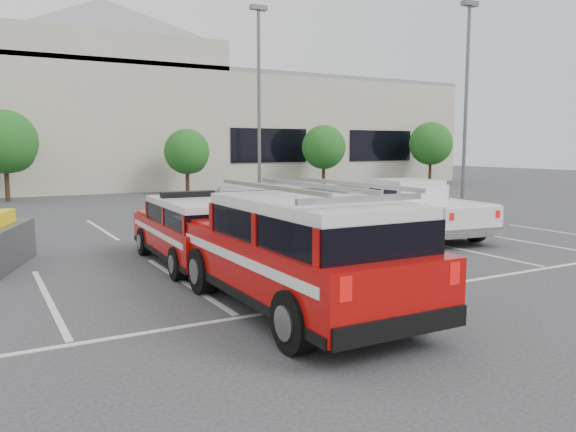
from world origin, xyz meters
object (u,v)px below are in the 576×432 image
at_px(tree_far_right, 431,145).
at_px(white_pickup, 413,213).
at_px(convention_building, 77,121).
at_px(fire_chief_suv, 194,235).
at_px(tree_mid_right, 188,153).
at_px(tree_mid_left, 7,144).
at_px(ladder_suv, 298,260).
at_px(light_pole_mid, 259,104).
at_px(tree_right, 325,149).
at_px(light_pole_right, 466,102).

xyz_separation_m(tree_far_right, white_pickup, (-18.97, -19.30, -2.32)).
xyz_separation_m(convention_building, fire_chief_suv, (-2.03, -30.09, -4.00)).
height_order(tree_mid_right, white_pickup, tree_mid_right).
bearing_deg(tree_mid_right, tree_mid_left, 180.00).
bearing_deg(ladder_suv, light_pole_mid, 66.15).
bearing_deg(tree_right, light_pole_mid, -143.23).
height_order(tree_far_right, light_pole_mid, light_pole_mid).
relative_size(light_pole_right, fire_chief_suv, 2.01).
height_order(tree_far_right, white_pickup, tree_far_right).
xyz_separation_m(light_pole_mid, light_pole_right, (9.00, -6.00, 0.00)).
relative_size(tree_mid_left, light_pole_right, 0.47).
relative_size(convention_building, tree_far_right, 12.38).
bearing_deg(light_pole_mid, tree_mid_left, 153.08).
bearing_deg(light_pole_right, tree_right, 94.31).
xyz_separation_m(tree_mid_left, tree_far_right, (30.00, 0.00, 0.00)).
bearing_deg(fire_chief_suv, tree_right, 52.42).
bearing_deg(tree_far_right, fire_chief_suv, -143.04).
height_order(convention_building, tree_mid_right, convention_building).
height_order(light_pole_right, white_pickup, light_pole_right).
relative_size(tree_far_right, light_pole_mid, 0.47).
relative_size(fire_chief_suv, ladder_suv, 0.88).
bearing_deg(convention_building, light_pole_mid, -66.74).
relative_size(tree_mid_left, tree_mid_right, 1.21).
distance_m(light_pole_right, ladder_suv, 22.32).
distance_m(tree_mid_left, fire_chief_suv, 20.63).
bearing_deg(tree_far_right, light_pole_right, -127.04).
relative_size(tree_mid_right, ladder_suv, 0.68).
height_order(convention_building, tree_far_right, convention_building).
bearing_deg(convention_building, fire_chief_suv, -93.86).
distance_m(light_pole_mid, white_pickup, 14.01).
distance_m(light_pole_mid, ladder_suv, 21.30).
bearing_deg(tree_far_right, ladder_suv, -136.87).
bearing_deg(light_pole_mid, light_pole_right, -33.69).
bearing_deg(white_pickup, light_pole_mid, 93.49).
xyz_separation_m(light_pole_mid, ladder_suv, (-8.64, -18.99, -4.27)).
height_order(tree_right, fire_chief_suv, tree_right).
relative_size(tree_mid_right, light_pole_mid, 0.39).
height_order(tree_mid_right, tree_right, tree_right).
bearing_deg(tree_mid_right, fire_chief_suv, -108.90).
distance_m(tree_right, white_pickup, 21.38).
xyz_separation_m(tree_mid_right, fire_chief_suv, (-6.94, -20.27, -1.78)).
distance_m(tree_far_right, light_pole_right, 15.24).
bearing_deg(tree_far_right, tree_mid_left, 180.00).
bearing_deg(light_pole_mid, tree_far_right, 18.48).
height_order(tree_far_right, fire_chief_suv, tree_far_right).
height_order(tree_mid_right, tree_far_right, tree_far_right).
height_order(tree_mid_left, white_pickup, tree_mid_left).
height_order(light_pole_mid, ladder_suv, light_pole_mid).
relative_size(tree_right, fire_chief_suv, 0.87).
relative_size(tree_mid_left, fire_chief_suv, 0.95).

